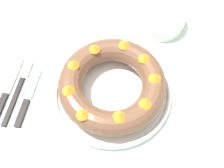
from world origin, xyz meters
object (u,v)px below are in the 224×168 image
at_px(cake_knife, 27,101).
at_px(bundt_cake, 112,84).
at_px(serving_knife, 5,95).
at_px(side_bowl, 161,20).
at_px(serving_dish, 112,91).
at_px(fork, 19,87).

bearing_deg(cake_knife, bundt_cake, 22.87).
relative_size(serving_knife, side_bowl, 1.44).
bearing_deg(bundt_cake, side_bowl, 68.54).
height_order(serving_dish, cake_knife, serving_dish).
bearing_deg(side_bowl, serving_knife, -139.82).
bearing_deg(serving_knife, side_bowl, 38.22).
bearing_deg(serving_dish, bundt_cake, -83.17).
relative_size(fork, side_bowl, 1.36).
bearing_deg(serving_dish, serving_knife, -168.07).
relative_size(serving_dish, cake_knife, 1.84).
relative_size(serving_dish, fork, 1.59).
xyz_separation_m(bundt_cake, side_bowl, (0.10, 0.26, -0.03)).
relative_size(fork, serving_knife, 0.95).
xyz_separation_m(serving_knife, cake_knife, (0.06, -0.01, 0.00)).
distance_m(serving_dish, fork, 0.25).
xyz_separation_m(serving_dish, bundt_cake, (0.00, -0.00, 0.04)).
xyz_separation_m(bundt_cake, fork, (-0.25, -0.03, -0.05)).
xyz_separation_m(fork, cake_knife, (0.03, -0.04, 0.00)).
xyz_separation_m(bundt_cake, serving_knife, (-0.28, -0.06, -0.05)).
distance_m(serving_dish, serving_knife, 0.28).
height_order(serving_knife, cake_knife, same).
distance_m(fork, serving_knife, 0.04).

